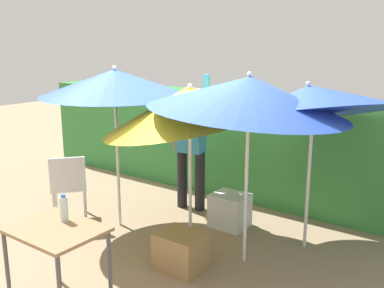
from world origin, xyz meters
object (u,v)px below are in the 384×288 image
(umbrella_yellow, at_px, (115,83))
(bottle_water, at_px, (64,208))
(umbrella_rainbow, at_px, (249,94))
(folding_table, at_px, (56,238))
(crate_cardboard, at_px, (181,251))
(umbrella_orange, at_px, (310,100))
(chair_plastic, at_px, (69,184))
(umbrella_navy, at_px, (190,103))
(cooler_box, at_px, (230,210))
(person_vendor, at_px, (191,144))

(umbrella_yellow, relative_size, bottle_water, 8.41)
(umbrella_rainbow, relative_size, folding_table, 2.59)
(folding_table, bearing_deg, crate_cardboard, 69.12)
(umbrella_orange, bearing_deg, chair_plastic, -158.98)
(umbrella_navy, bearing_deg, bottle_water, -98.49)
(umbrella_navy, height_order, crate_cardboard, umbrella_navy)
(folding_table, bearing_deg, cooler_box, 82.75)
(chair_plastic, bearing_deg, umbrella_yellow, 25.06)
(person_vendor, xyz_separation_m, bottle_water, (0.41, -2.45, -0.06))
(chair_plastic, relative_size, folding_table, 1.11)
(umbrella_navy, bearing_deg, person_vendor, 125.46)
(umbrella_navy, distance_m, crate_cardboard, 1.57)
(folding_table, bearing_deg, umbrella_yellow, 118.43)
(folding_table, bearing_deg, umbrella_orange, 61.73)
(umbrella_rainbow, distance_m, cooler_box, 1.80)
(umbrella_rainbow, distance_m, umbrella_orange, 0.76)
(umbrella_yellow, distance_m, chair_plastic, 1.47)
(person_vendor, bearing_deg, cooler_box, -15.90)
(person_vendor, height_order, bottle_water, person_vendor)
(umbrella_yellow, height_order, umbrella_navy, umbrella_navy)
(umbrella_rainbow, xyz_separation_m, person_vendor, (-1.35, 0.88, -0.85))
(crate_cardboard, height_order, folding_table, folding_table)
(umbrella_navy, relative_size, crate_cardboard, 4.38)
(chair_plastic, bearing_deg, umbrella_navy, 13.30)
(umbrella_yellow, xyz_separation_m, cooler_box, (1.16, 0.78, -1.60))
(umbrella_rainbow, bearing_deg, umbrella_orange, 59.41)
(umbrella_orange, bearing_deg, cooler_box, 179.16)
(chair_plastic, relative_size, bottle_water, 3.71)
(person_vendor, distance_m, folding_table, 2.64)
(umbrella_yellow, distance_m, crate_cardboard, 2.13)
(crate_cardboard, bearing_deg, folding_table, -110.88)
(umbrella_yellow, distance_m, bottle_water, 1.90)
(umbrella_rainbow, height_order, folding_table, umbrella_rainbow)
(person_vendor, xyz_separation_m, cooler_box, (0.76, -0.22, -0.72))
(umbrella_navy, relative_size, chair_plastic, 2.35)
(chair_plastic, height_order, folding_table, chair_plastic)
(umbrella_orange, relative_size, crate_cardboard, 4.51)
(umbrella_orange, relative_size, person_vendor, 1.15)
(umbrella_navy, xyz_separation_m, bottle_water, (-0.23, -1.55, -0.77))
(umbrella_navy, bearing_deg, umbrella_rainbow, 1.17)
(umbrella_navy, relative_size, person_vendor, 1.11)
(person_vendor, distance_m, chair_plastic, 1.69)
(umbrella_navy, xyz_separation_m, chair_plastic, (-1.65, -0.39, -1.13))
(umbrella_rainbow, distance_m, bottle_water, 2.04)
(umbrella_orange, bearing_deg, umbrella_navy, -148.70)
(umbrella_rainbow, height_order, umbrella_orange, umbrella_orange)
(person_vendor, bearing_deg, crate_cardboard, -57.51)
(crate_cardboard, bearing_deg, umbrella_orange, 55.38)
(umbrella_orange, height_order, bottle_water, umbrella_orange)
(person_vendor, relative_size, crate_cardboard, 3.93)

